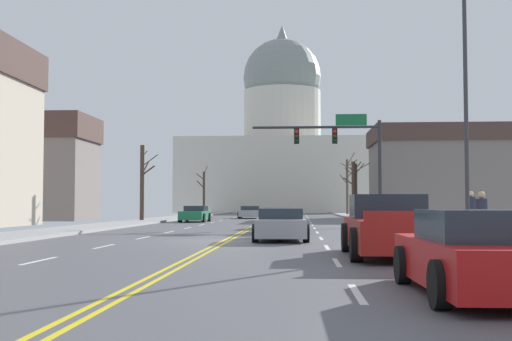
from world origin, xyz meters
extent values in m
cube|color=#505055|center=(0.00, 0.00, -0.03)|extent=(14.00, 180.00, 0.06)
cube|color=yellow|center=(-0.12, 0.00, 0.00)|extent=(0.10, 176.40, 0.00)
cube|color=yellow|center=(0.12, 0.00, 0.00)|extent=(0.10, 176.40, 0.00)
cube|color=silver|center=(3.50, -13.70, 0.00)|extent=(0.12, 2.20, 0.00)
cube|color=silver|center=(3.50, -8.50, 0.00)|extent=(0.12, 2.20, 0.00)
cube|color=silver|center=(3.50, -3.30, 0.00)|extent=(0.12, 2.20, 0.00)
cube|color=silver|center=(3.50, 1.90, 0.00)|extent=(0.12, 2.20, 0.00)
cube|color=silver|center=(3.50, 7.10, 0.00)|extent=(0.12, 2.20, 0.00)
cube|color=silver|center=(3.50, 12.30, 0.00)|extent=(0.12, 2.20, 0.00)
cube|color=silver|center=(3.50, 17.50, 0.00)|extent=(0.12, 2.20, 0.00)
cube|color=silver|center=(3.50, 22.70, 0.00)|extent=(0.12, 2.20, 0.00)
cube|color=silver|center=(3.50, 27.90, 0.00)|extent=(0.12, 2.20, 0.00)
cube|color=silver|center=(3.50, 33.10, 0.00)|extent=(0.12, 2.20, 0.00)
cube|color=silver|center=(3.50, 38.30, 0.00)|extent=(0.12, 2.20, 0.00)
cube|color=silver|center=(3.50, 43.50, 0.00)|extent=(0.12, 2.20, 0.00)
cube|color=silver|center=(3.50, 48.70, 0.00)|extent=(0.12, 2.20, 0.00)
cube|color=silver|center=(3.50, 53.90, 0.00)|extent=(0.12, 2.20, 0.00)
cube|color=silver|center=(3.50, 59.10, 0.00)|extent=(0.12, 2.20, 0.00)
cube|color=silver|center=(3.50, 64.30, 0.00)|extent=(0.12, 2.20, 0.00)
cube|color=silver|center=(-3.50, -8.50, 0.00)|extent=(0.12, 2.20, 0.00)
cube|color=silver|center=(-3.50, -3.30, 0.00)|extent=(0.12, 2.20, 0.00)
cube|color=silver|center=(-3.50, 1.90, 0.00)|extent=(0.12, 2.20, 0.00)
cube|color=silver|center=(-3.50, 7.10, 0.00)|extent=(0.12, 2.20, 0.00)
cube|color=silver|center=(-3.50, 12.30, 0.00)|extent=(0.12, 2.20, 0.00)
cube|color=silver|center=(-3.50, 17.50, 0.00)|extent=(0.12, 2.20, 0.00)
cube|color=silver|center=(-3.50, 22.70, 0.00)|extent=(0.12, 2.20, 0.00)
cube|color=silver|center=(-3.50, 27.90, 0.00)|extent=(0.12, 2.20, 0.00)
cube|color=silver|center=(-3.50, 33.10, 0.00)|extent=(0.12, 2.20, 0.00)
cube|color=silver|center=(-3.50, 38.30, 0.00)|extent=(0.12, 2.20, 0.00)
cube|color=silver|center=(-3.50, 43.50, 0.00)|extent=(0.12, 2.20, 0.00)
cube|color=silver|center=(-3.50, 48.70, 0.00)|extent=(0.12, 2.20, 0.00)
cube|color=silver|center=(-3.50, 53.90, 0.00)|extent=(0.12, 2.20, 0.00)
cube|color=silver|center=(-3.50, 59.10, 0.00)|extent=(0.12, 2.20, 0.00)
cube|color=silver|center=(-3.50, 64.30, 0.00)|extent=(0.12, 2.20, 0.00)
cube|color=#949494|center=(8.50, 0.00, 0.07)|extent=(3.00, 180.00, 0.14)
cylinder|color=#28282D|center=(7.60, 16.59, 3.30)|extent=(0.22, 0.22, 6.31)
cylinder|color=#28282D|center=(3.70, 16.59, 6.05)|extent=(7.80, 0.16, 0.16)
cube|color=black|center=(4.87, 16.59, 5.49)|extent=(0.32, 0.28, 0.92)
sphere|color=red|center=(4.87, 16.43, 5.77)|extent=(0.22, 0.22, 0.22)
sphere|color=#332B05|center=(4.87, 16.43, 5.49)|extent=(0.22, 0.22, 0.22)
sphere|color=black|center=(4.87, 16.43, 5.21)|extent=(0.22, 0.22, 0.22)
cube|color=black|center=(2.53, 16.59, 5.49)|extent=(0.32, 0.28, 0.92)
sphere|color=red|center=(2.53, 16.43, 5.77)|extent=(0.22, 0.22, 0.22)
sphere|color=#332B05|center=(2.53, 16.43, 5.49)|extent=(0.22, 0.22, 0.22)
sphere|color=black|center=(2.53, 16.43, 5.21)|extent=(0.22, 0.22, 0.22)
cube|color=#146033|center=(5.88, 16.61, 6.50)|extent=(1.90, 0.06, 0.70)
cylinder|color=#333338|center=(8.20, -1.66, 4.48)|extent=(0.14, 0.14, 8.68)
cube|color=beige|center=(0.00, 83.53, 5.65)|extent=(31.78, 23.72, 11.30)
cylinder|color=beige|center=(0.00, 83.53, 15.60)|extent=(12.61, 12.61, 8.60)
sphere|color=gray|center=(0.00, 83.53, 22.14)|extent=(12.79, 12.79, 12.79)
cone|color=gray|center=(0.00, 83.53, 29.74)|extent=(1.80, 1.80, 2.40)
cube|color=#6B6056|center=(1.62, 12.34, 0.44)|extent=(1.94, 4.73, 0.56)
cube|color=#232D38|center=(1.61, 11.97, 0.92)|extent=(1.64, 2.22, 0.40)
cylinder|color=black|center=(0.79, 13.82, 0.32)|extent=(0.24, 0.65, 0.64)
cylinder|color=black|center=(2.56, 13.76, 0.32)|extent=(0.24, 0.65, 0.64)
cylinder|color=black|center=(0.68, 10.93, 0.32)|extent=(0.24, 0.65, 0.64)
cylinder|color=black|center=(2.46, 10.86, 0.32)|extent=(0.24, 0.65, 0.64)
cube|color=black|center=(1.93, 6.55, 0.44)|extent=(1.82, 4.38, 0.56)
cube|color=#232D38|center=(1.92, 6.27, 0.94)|extent=(1.58, 2.06, 0.43)
cylinder|color=black|center=(1.06, 7.91, 0.32)|extent=(0.23, 0.64, 0.64)
cylinder|color=black|center=(2.83, 7.88, 0.32)|extent=(0.23, 0.64, 0.64)
cylinder|color=black|center=(1.03, 5.21, 0.32)|extent=(0.23, 0.64, 0.64)
cylinder|color=black|center=(2.79, 5.18, 0.32)|extent=(0.23, 0.64, 0.64)
cube|color=#9EA3A8|center=(1.96, 0.55, 0.48)|extent=(1.90, 4.58, 0.64)
cube|color=#232D38|center=(1.97, 0.37, 0.99)|extent=(1.62, 2.26, 0.38)
cylinder|color=black|center=(1.04, 1.93, 0.32)|extent=(0.24, 0.65, 0.64)
cylinder|color=black|center=(2.81, 1.98, 0.32)|extent=(0.24, 0.65, 0.64)
cylinder|color=black|center=(1.12, -0.88, 0.32)|extent=(0.24, 0.65, 0.64)
cylinder|color=black|center=(2.89, -0.83, 0.32)|extent=(0.24, 0.65, 0.64)
cube|color=maroon|center=(4.97, -6.77, 0.60)|extent=(2.04, 5.42, 0.75)
cube|color=#1E2833|center=(4.98, -6.01, 1.28)|extent=(1.86, 1.85, 0.62)
cube|color=maroon|center=(4.96, -9.41, 1.08)|extent=(1.85, 0.11, 0.22)
cylinder|color=black|center=(3.97, -5.14, 0.40)|extent=(0.28, 0.80, 0.80)
cylinder|color=black|center=(5.99, -5.15, 0.40)|extent=(0.28, 0.80, 0.80)
cylinder|color=black|center=(3.96, -8.39, 0.40)|extent=(0.28, 0.80, 0.80)
cylinder|color=black|center=(5.97, -8.40, 0.40)|extent=(0.28, 0.80, 0.80)
cube|color=#B71414|center=(5.33, -13.78, 0.49)|extent=(1.93, 4.40, 0.65)
cube|color=#232D38|center=(5.33, -13.91, 1.04)|extent=(1.67, 2.10, 0.45)
cylinder|color=black|center=(4.38, -12.44, 0.32)|extent=(0.23, 0.64, 0.64)
cylinder|color=black|center=(4.42, -15.15, 0.32)|extent=(0.23, 0.64, 0.64)
cube|color=#1E7247|center=(-4.99, 24.25, 0.48)|extent=(1.79, 4.24, 0.63)
cube|color=#232D38|center=(-4.98, 24.65, 0.99)|extent=(1.54, 1.97, 0.39)
cylinder|color=black|center=(-4.16, 22.93, 0.32)|extent=(0.23, 0.64, 0.64)
cylinder|color=black|center=(-5.87, 22.96, 0.32)|extent=(0.23, 0.64, 0.64)
cylinder|color=black|center=(-4.11, 25.53, 0.32)|extent=(0.23, 0.64, 0.64)
cylinder|color=black|center=(-5.82, 25.57, 0.32)|extent=(0.23, 0.64, 0.64)
cube|color=#9EA3A8|center=(-1.79, 36.26, 0.45)|extent=(1.98, 4.45, 0.58)
cube|color=#232D38|center=(-1.80, 36.60, 0.93)|extent=(1.70, 2.13, 0.38)
cylinder|color=black|center=(-0.82, 34.91, 0.32)|extent=(0.23, 0.64, 0.64)
cylinder|color=black|center=(-2.70, 34.87, 0.32)|extent=(0.23, 0.64, 0.64)
cylinder|color=black|center=(-0.88, 37.65, 0.32)|extent=(0.23, 0.64, 0.64)
cylinder|color=black|center=(-2.76, 37.61, 0.32)|extent=(0.23, 0.64, 0.64)
cube|color=slate|center=(-18.89, 27.85, 3.20)|extent=(9.35, 6.39, 6.39)
cube|color=#47332D|center=(-18.89, 27.85, 7.41)|extent=(9.72, 6.64, 2.03)
cube|color=slate|center=(16.10, 40.09, 3.52)|extent=(12.31, 9.24, 7.04)
cube|color=#47332D|center=(16.10, 40.09, 7.84)|extent=(12.80, 9.61, 1.59)
cylinder|color=#423328|center=(7.94, 39.72, 2.77)|extent=(0.37, 0.37, 5.25)
cylinder|color=#423328|center=(8.72, 39.31, 4.80)|extent=(1.61, 0.88, 0.93)
cylinder|color=#423328|center=(7.98, 39.40, 4.89)|extent=(0.15, 0.69, 0.82)
cylinder|color=#423328|center=(8.30, 39.66, 4.90)|extent=(0.81, 0.21, 0.99)
cylinder|color=#423328|center=(7.45, 39.60, 3.47)|extent=(1.06, 0.36, 0.80)
cylinder|color=#423328|center=(7.36, 40.06, 4.91)|extent=(1.21, 0.76, 0.77)
cylinder|color=#423328|center=(-8.90, 23.95, 2.91)|extent=(0.31, 0.31, 5.53)
cylinder|color=#423328|center=(-8.81, 24.54, 3.99)|extent=(0.29, 1.27, 1.07)
cylinder|color=#423328|center=(-8.41, 24.37, 4.57)|extent=(1.05, 0.93, 0.97)
cylinder|color=#423328|center=(-8.85, 24.49, 5.05)|extent=(0.18, 1.13, 0.62)
cylinder|color=#423328|center=(-8.45, 24.02, 3.80)|extent=(0.98, 0.27, 0.78)
cylinder|color=brown|center=(8.15, 50.71, 3.24)|extent=(0.27, 0.27, 6.20)
cylinder|color=brown|center=(8.55, 50.47, 6.35)|extent=(0.92, 0.61, 1.53)
cylinder|color=brown|center=(7.75, 50.61, 4.07)|extent=(0.90, 0.33, 1.08)
cylinder|color=brown|center=(8.47, 50.29, 4.65)|extent=(0.74, 0.93, 0.87)
cylinder|color=brown|center=(8.73, 50.64, 5.93)|extent=(1.22, 0.25, 0.84)
cylinder|color=#423328|center=(-8.71, 54.36, 2.67)|extent=(0.28, 0.28, 5.05)
cylinder|color=#423328|center=(-9.17, 54.32, 4.60)|extent=(1.00, 0.18, 0.78)
cylinder|color=#423328|center=(-9.04, 53.86, 3.62)|extent=(0.80, 1.12, 0.91)
cylinder|color=#423328|center=(-8.44, 53.85, 5.29)|extent=(0.61, 1.07, 1.11)
cylinder|color=#423328|center=(-8.80, 54.95, 3.81)|extent=(0.30, 1.27, 1.08)
cylinder|color=#423328|center=(8.63, 44.84, 2.83)|extent=(0.25, 0.25, 5.37)
cylinder|color=#423328|center=(8.38, 44.48, 5.22)|extent=(0.64, 0.85, 1.00)
cylinder|color=#423328|center=(8.03, 44.46, 4.52)|extent=(1.28, 0.84, 1.12)
cylinder|color=#423328|center=(8.48, 45.22, 4.81)|extent=(0.44, 0.91, 1.39)
cylinder|color=#423328|center=(8.29, 44.24, 4.42)|extent=(0.76, 1.26, 1.32)
cylinder|color=#423328|center=(8.44, 45.29, 3.68)|extent=(0.48, 1.00, 1.10)
cylinder|color=#423328|center=(8.50, 44.43, 4.43)|extent=(0.33, 0.88, 1.17)
cylinder|color=#423328|center=(8.99, 44.29, 4.98)|extent=(0.84, 1.19, 1.04)
cylinder|color=black|center=(8.84, 0.75, 0.59)|extent=(0.16, 0.16, 0.90)
cylinder|color=black|center=(9.02, 0.75, 0.59)|extent=(0.16, 0.16, 0.90)
cylinder|color=#232838|center=(8.93, 0.75, 1.29)|extent=(0.34, 0.34, 0.59)
sphere|color=#D6B28E|center=(8.93, 0.75, 1.70)|extent=(0.22, 0.22, 0.22)
cylinder|color=black|center=(8.02, -3.62, 0.54)|extent=(0.16, 0.16, 0.79)
cylinder|color=black|center=(8.21, -3.62, 0.54)|extent=(0.16, 0.16, 0.79)
cylinder|color=#232838|center=(8.12, -3.62, 1.20)|extent=(0.34, 0.34, 0.60)
sphere|color=tan|center=(8.12, -3.62, 1.61)|extent=(0.22, 0.22, 0.22)
torus|color=black|center=(8.10, -1.49, 0.47)|extent=(0.06, 0.72, 0.72)
torus|color=black|center=(8.10, -2.54, 0.47)|extent=(0.06, 0.72, 0.72)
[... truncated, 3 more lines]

